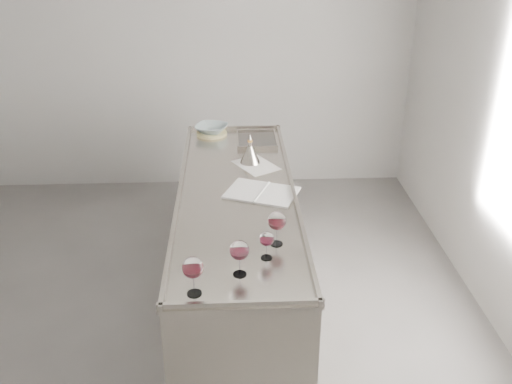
{
  "coord_description": "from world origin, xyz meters",
  "views": [
    {
      "loc": [
        0.47,
        -3.0,
        2.56
      ],
      "look_at": [
        0.62,
        0.14,
        1.02
      ],
      "focal_mm": 40.0,
      "sensor_mm": 36.0,
      "label": 1
    }
  ],
  "objects_px": {
    "notebook": "(262,193)",
    "ceramic_bowl": "(212,129)",
    "wine_glass_left": "(193,269)",
    "wine_glass_small": "(267,240)",
    "wine_funnel": "(250,154)",
    "counter": "(238,254)",
    "wine_glass_right": "(277,222)",
    "wine_glass_middle": "(239,251)"
  },
  "relations": [
    {
      "from": "notebook",
      "to": "ceramic_bowl",
      "type": "distance_m",
      "value": 1.16
    },
    {
      "from": "wine_glass_left",
      "to": "notebook",
      "type": "xyz_separation_m",
      "value": [
        0.38,
        1.06,
        -0.14
      ]
    },
    {
      "from": "wine_glass_small",
      "to": "wine_funnel",
      "type": "height_order",
      "value": "wine_funnel"
    },
    {
      "from": "counter",
      "to": "wine_glass_small",
      "type": "bearing_deg",
      "value": -79.67
    },
    {
      "from": "wine_glass_left",
      "to": "wine_glass_right",
      "type": "distance_m",
      "value": 0.61
    },
    {
      "from": "wine_glass_left",
      "to": "ceramic_bowl",
      "type": "relative_size",
      "value": 0.8
    },
    {
      "from": "counter",
      "to": "wine_glass_middle",
      "type": "xyz_separation_m",
      "value": [
        0.0,
        -0.93,
        0.6
      ]
    },
    {
      "from": "counter",
      "to": "notebook",
      "type": "relative_size",
      "value": 4.64
    },
    {
      "from": "counter",
      "to": "wine_glass_small",
      "type": "height_order",
      "value": "wine_glass_small"
    },
    {
      "from": "notebook",
      "to": "wine_glass_right",
      "type": "bearing_deg",
      "value": -63.73
    },
    {
      "from": "counter",
      "to": "wine_funnel",
      "type": "bearing_deg",
      "value": 77.67
    },
    {
      "from": "wine_funnel",
      "to": "wine_glass_left",
      "type": "bearing_deg",
      "value": -101.72
    },
    {
      "from": "wine_glass_right",
      "to": "notebook",
      "type": "xyz_separation_m",
      "value": [
        -0.05,
        0.63,
        -0.13
      ]
    },
    {
      "from": "counter",
      "to": "ceramic_bowl",
      "type": "relative_size",
      "value": 9.59
    },
    {
      "from": "wine_glass_small",
      "to": "wine_funnel",
      "type": "distance_m",
      "value": 1.27
    },
    {
      "from": "wine_glass_middle",
      "to": "wine_glass_small",
      "type": "xyz_separation_m",
      "value": [
        0.14,
        0.14,
        -0.03
      ]
    },
    {
      "from": "wine_glass_small",
      "to": "wine_funnel",
      "type": "bearing_deg",
      "value": 91.68
    },
    {
      "from": "counter",
      "to": "wine_glass_middle",
      "type": "bearing_deg",
      "value": -89.98
    },
    {
      "from": "counter",
      "to": "wine_glass_small",
      "type": "xyz_separation_m",
      "value": [
        0.14,
        -0.79,
        0.58
      ]
    },
    {
      "from": "ceramic_bowl",
      "to": "wine_glass_right",
      "type": "bearing_deg",
      "value": -77.25
    },
    {
      "from": "ceramic_bowl",
      "to": "wine_glass_left",
      "type": "bearing_deg",
      "value": -90.92
    },
    {
      "from": "counter",
      "to": "wine_glass_left",
      "type": "xyz_separation_m",
      "value": [
        -0.22,
        -1.08,
        0.61
      ]
    },
    {
      "from": "wine_glass_middle",
      "to": "notebook",
      "type": "xyz_separation_m",
      "value": [
        0.16,
        0.91,
        -0.13
      ]
    },
    {
      "from": "wine_glass_small",
      "to": "ceramic_bowl",
      "type": "height_order",
      "value": "wine_glass_small"
    },
    {
      "from": "wine_glass_middle",
      "to": "notebook",
      "type": "bearing_deg",
      "value": 79.94
    },
    {
      "from": "wine_glass_small",
      "to": "ceramic_bowl",
      "type": "bearing_deg",
      "value": 99.96
    },
    {
      "from": "ceramic_bowl",
      "to": "wine_funnel",
      "type": "height_order",
      "value": "wine_funnel"
    },
    {
      "from": "wine_glass_middle",
      "to": "wine_glass_small",
      "type": "height_order",
      "value": "wine_glass_middle"
    },
    {
      "from": "counter",
      "to": "notebook",
      "type": "distance_m",
      "value": 0.5
    },
    {
      "from": "wine_glass_right",
      "to": "wine_glass_small",
      "type": "height_order",
      "value": "wine_glass_right"
    },
    {
      "from": "wine_glass_left",
      "to": "notebook",
      "type": "relative_size",
      "value": 0.38
    },
    {
      "from": "wine_glass_small",
      "to": "notebook",
      "type": "height_order",
      "value": "wine_glass_small"
    },
    {
      "from": "wine_funnel",
      "to": "notebook",
      "type": "bearing_deg",
      "value": -83.78
    },
    {
      "from": "notebook",
      "to": "ceramic_bowl",
      "type": "relative_size",
      "value": 2.07
    },
    {
      "from": "counter",
      "to": "wine_glass_middle",
      "type": "height_order",
      "value": "wine_glass_middle"
    },
    {
      "from": "notebook",
      "to": "wine_glass_left",
      "type": "bearing_deg",
      "value": -87.67
    },
    {
      "from": "wine_glass_left",
      "to": "wine_funnel",
      "type": "distance_m",
      "value": 1.6
    },
    {
      "from": "wine_glass_left",
      "to": "ceramic_bowl",
      "type": "xyz_separation_m",
      "value": [
        0.03,
        2.16,
        -0.09
      ]
    },
    {
      "from": "wine_glass_right",
      "to": "notebook",
      "type": "bearing_deg",
      "value": 94.17
    },
    {
      "from": "wine_glass_right",
      "to": "wine_funnel",
      "type": "bearing_deg",
      "value": 95.09
    },
    {
      "from": "wine_glass_right",
      "to": "ceramic_bowl",
      "type": "relative_size",
      "value": 0.78
    },
    {
      "from": "wine_glass_right",
      "to": "ceramic_bowl",
      "type": "xyz_separation_m",
      "value": [
        -0.39,
        1.73,
        -0.09
      ]
    }
  ]
}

